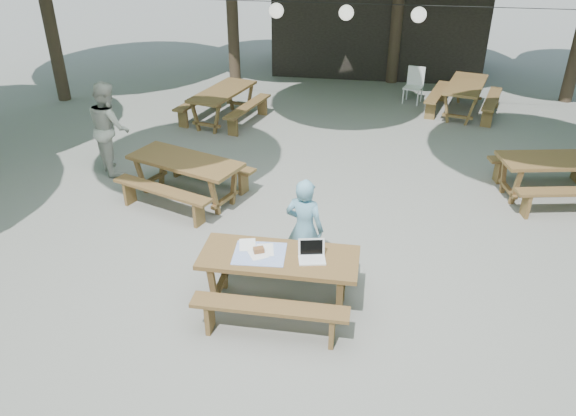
# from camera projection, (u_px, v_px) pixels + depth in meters

# --- Properties ---
(ground) EXTENTS (80.00, 80.00, 0.00)m
(ground) POSITION_uv_depth(u_px,v_px,m) (323.00, 247.00, 8.57)
(ground) COLOR slate
(ground) RESTS_ON ground
(pavilion) EXTENTS (6.00, 3.00, 2.80)m
(pavilion) POSITION_uv_depth(u_px,v_px,m) (379.00, 21.00, 16.87)
(pavilion) COLOR black
(pavilion) RESTS_ON ground
(main_picnic_table) EXTENTS (2.00, 1.58, 0.75)m
(main_picnic_table) POSITION_uv_depth(u_px,v_px,m) (279.00, 279.00, 7.21)
(main_picnic_table) COLOR brown
(main_picnic_table) RESTS_ON ground
(picnic_table_nw) EXTENTS (2.33, 2.14, 0.75)m
(picnic_table_nw) POSITION_uv_depth(u_px,v_px,m) (187.00, 178.00, 9.78)
(picnic_table_nw) COLOR brown
(picnic_table_nw) RESTS_ON ground
(picnic_table_ne) EXTENTS (2.17, 1.92, 0.75)m
(picnic_table_ne) POSITION_uv_depth(u_px,v_px,m) (555.00, 178.00, 9.81)
(picnic_table_ne) COLOR brown
(picnic_table_ne) RESTS_ON ground
(picnic_table_far_w) EXTENTS (2.00, 2.23, 0.75)m
(picnic_table_far_w) POSITION_uv_depth(u_px,v_px,m) (223.00, 105.00, 13.20)
(picnic_table_far_w) COLOR brown
(picnic_table_far_w) RESTS_ON ground
(picnic_table_far_e) EXTENTS (2.01, 2.24, 0.75)m
(picnic_table_far_e) POSITION_uv_depth(u_px,v_px,m) (464.00, 98.00, 13.67)
(picnic_table_far_e) COLOR brown
(picnic_table_far_e) RESTS_ON ground
(woman) EXTENTS (0.61, 0.47, 1.49)m
(woman) POSITION_uv_depth(u_px,v_px,m) (304.00, 229.00, 7.61)
(woman) COLOR #68A0BD
(woman) RESTS_ON ground
(second_person) EXTENTS (1.06, 1.08, 1.76)m
(second_person) POSITION_uv_depth(u_px,v_px,m) (109.00, 128.00, 10.56)
(second_person) COLOR beige
(second_person) RESTS_ON ground
(plastic_chair) EXTENTS (0.55, 0.55, 0.90)m
(plastic_chair) POSITION_uv_depth(u_px,v_px,m) (413.00, 93.00, 14.45)
(plastic_chair) COLOR white
(plastic_chair) RESTS_ON ground
(laptop) EXTENTS (0.38, 0.32, 0.24)m
(laptop) POSITION_uv_depth(u_px,v_px,m) (312.00, 254.00, 6.96)
(laptop) COLOR white
(laptop) RESTS_ON main_picnic_table
(tabletop_clutter) EXTENTS (0.69, 0.63, 0.08)m
(tabletop_clutter) POSITION_uv_depth(u_px,v_px,m) (259.00, 252.00, 7.08)
(tabletop_clutter) COLOR blue
(tabletop_clutter) RESTS_ON main_picnic_table
(paper_lanterns) EXTENTS (9.00, 0.34, 0.38)m
(paper_lanterns) POSITION_uv_depth(u_px,v_px,m) (347.00, 13.00, 12.60)
(paper_lanterns) COLOR black
(paper_lanterns) RESTS_ON ground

